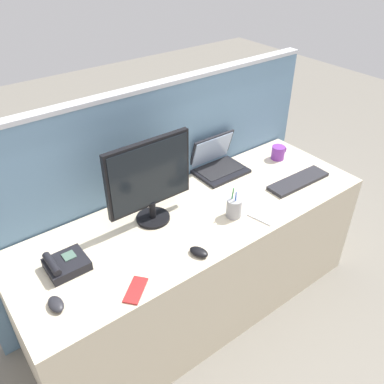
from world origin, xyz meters
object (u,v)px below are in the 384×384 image
(pen_cup, at_px, (234,208))
(cell_phone_white_slab, at_px, (262,217))
(laptop, at_px, (217,162))
(cell_phone_red_case, at_px, (136,290))
(computer_mouse_left_hand, at_px, (56,304))
(coffee_mug, at_px, (278,153))
(computer_mouse_right_hand, at_px, (199,252))
(desk_phone, at_px, (65,264))
(keyboard_main, at_px, (298,181))
(desktop_monitor, at_px, (149,178))

(pen_cup, height_order, cell_phone_white_slab, pen_cup)
(laptop, height_order, cell_phone_red_case, laptop)
(computer_mouse_left_hand, distance_m, coffee_mug, 1.71)
(computer_mouse_right_hand, bearing_deg, cell_phone_red_case, 163.68)
(cell_phone_red_case, bearing_deg, coffee_mug, 67.21)
(cell_phone_red_case, xyz_separation_m, coffee_mug, (1.37, 0.43, 0.04))
(desk_phone, bearing_deg, cell_phone_white_slab, -15.78)
(computer_mouse_right_hand, distance_m, computer_mouse_left_hand, 0.69)
(keyboard_main, relative_size, coffee_mug, 3.39)
(cell_phone_white_slab, bearing_deg, computer_mouse_right_hand, 169.38)
(cell_phone_white_slab, xyz_separation_m, coffee_mug, (0.56, 0.40, 0.04))
(coffee_mug, bearing_deg, pen_cup, -156.46)
(cell_phone_white_slab, bearing_deg, desk_phone, 151.47)
(laptop, bearing_deg, desk_phone, -167.36)
(keyboard_main, height_order, computer_mouse_right_hand, computer_mouse_right_hand)
(desktop_monitor, height_order, keyboard_main, desktop_monitor)
(laptop, height_order, keyboard_main, laptop)
(computer_mouse_right_hand, bearing_deg, pen_cup, 1.89)
(computer_mouse_right_hand, xyz_separation_m, pen_cup, (0.34, 0.13, 0.04))
(desktop_monitor, relative_size, desk_phone, 2.62)
(desktop_monitor, distance_m, computer_mouse_right_hand, 0.45)
(laptop, distance_m, cell_phone_white_slab, 0.56)
(desk_phone, height_order, computer_mouse_left_hand, desk_phone)
(cell_phone_red_case, bearing_deg, laptop, 80.91)
(computer_mouse_right_hand, height_order, cell_phone_red_case, computer_mouse_right_hand)
(cell_phone_white_slab, bearing_deg, cell_phone_red_case, 169.35)
(cell_phone_red_case, height_order, coffee_mug, coffee_mug)
(computer_mouse_right_hand, relative_size, cell_phone_white_slab, 0.67)
(desk_phone, distance_m, coffee_mug, 1.57)
(desktop_monitor, xyz_separation_m, computer_mouse_right_hand, (0.03, -0.38, -0.24))
(laptop, distance_m, computer_mouse_left_hand, 1.33)
(cell_phone_red_case, xyz_separation_m, cell_phone_white_slab, (0.81, 0.03, 0.00))
(desk_phone, xyz_separation_m, pen_cup, (0.90, -0.17, 0.03))
(desktop_monitor, xyz_separation_m, keyboard_main, (0.91, -0.25, -0.25))
(cell_phone_red_case, bearing_deg, keyboard_main, 56.43)
(laptop, height_order, computer_mouse_right_hand, laptop)
(laptop, height_order, coffee_mug, laptop)
(desk_phone, distance_m, keyboard_main, 1.45)
(desk_phone, bearing_deg, desktop_monitor, 8.34)
(computer_mouse_right_hand, bearing_deg, coffee_mug, 4.06)
(pen_cup, bearing_deg, desk_phone, 168.97)
(keyboard_main, relative_size, computer_mouse_left_hand, 4.30)
(coffee_mug, bearing_deg, desk_phone, -175.78)
(desktop_monitor, bearing_deg, pen_cup, -34.31)
(desktop_monitor, bearing_deg, keyboard_main, -15.09)
(cell_phone_red_case, bearing_deg, desktop_monitor, 99.18)
(laptop, relative_size, desk_phone, 1.72)
(desk_phone, distance_m, pen_cup, 0.91)
(desk_phone, height_order, keyboard_main, desk_phone)
(desktop_monitor, distance_m, cell_phone_red_case, 0.57)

